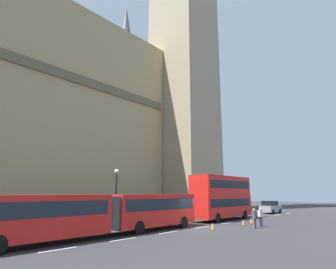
% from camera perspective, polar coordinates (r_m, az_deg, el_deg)
% --- Properties ---
extents(ground_plane, '(160.00, 160.00, 0.00)m').
position_cam_1_polar(ground_plane, '(26.41, 5.57, -18.08)').
color(ground_plane, '#333335').
extents(lane_centre_marking, '(39.00, 0.16, 0.01)m').
position_cam_1_polar(lane_centre_marking, '(31.07, 11.74, -16.90)').
color(lane_centre_marking, silver).
rests_on(lane_centre_marking, ground_plane).
extents(clock_tower, '(11.34, 11.34, 72.57)m').
position_cam_1_polar(clock_tower, '(62.42, 3.11, 22.80)').
color(clock_tower, tan).
rests_on(clock_tower, ground_plane).
extents(articulated_bus, '(18.30, 2.54, 2.90)m').
position_cam_1_polar(articulated_bus, '(21.67, -12.27, -14.68)').
color(articulated_bus, red).
rests_on(articulated_bus, ground_plane).
extents(double_decker_bus, '(9.67, 2.54, 4.90)m').
position_cam_1_polar(double_decker_bus, '(34.15, 10.72, -11.89)').
color(double_decker_bus, red).
rests_on(double_decker_bus, ground_plane).
extents(sedan_lead, '(4.40, 1.86, 1.85)m').
position_cam_1_polar(sedan_lead, '(47.30, 19.78, -13.46)').
color(sedan_lead, gray).
rests_on(sedan_lead, ground_plane).
extents(traffic_cone_west, '(0.36, 0.36, 0.58)m').
position_cam_1_polar(traffic_cone_west, '(25.25, 8.89, -17.66)').
color(traffic_cone_west, black).
rests_on(traffic_cone_west, ground_plane).
extents(traffic_cone_middle, '(0.36, 0.36, 0.58)m').
position_cam_1_polar(traffic_cone_middle, '(29.11, 14.79, -16.60)').
color(traffic_cone_middle, black).
rests_on(traffic_cone_middle, ground_plane).
extents(traffic_cone_east, '(0.36, 0.36, 0.58)m').
position_cam_1_polar(traffic_cone_east, '(30.96, 16.26, -16.19)').
color(traffic_cone_east, black).
rests_on(traffic_cone_east, ground_plane).
extents(street_lamp, '(0.44, 0.44, 5.27)m').
position_cam_1_polar(street_lamp, '(27.97, -10.34, -11.31)').
color(street_lamp, black).
rests_on(street_lamp, ground_plane).
extents(pedestrian_near_cones, '(0.35, 0.45, 1.69)m').
position_cam_1_polar(pedestrian_near_cones, '(26.90, 16.83, -15.58)').
color(pedestrian_near_cones, '#726651').
rests_on(pedestrian_near_cones, ground_plane).
extents(pedestrian_by_kerb, '(0.46, 0.36, 1.69)m').
position_cam_1_polar(pedestrian_by_kerb, '(28.63, 17.99, -15.24)').
color(pedestrian_by_kerb, '#262D4C').
rests_on(pedestrian_by_kerb, ground_plane).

